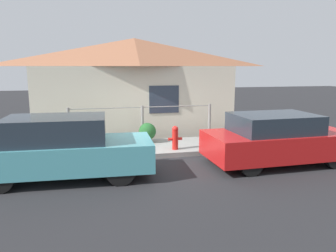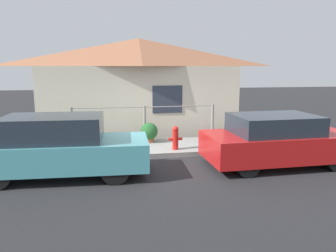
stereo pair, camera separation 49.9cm
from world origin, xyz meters
name	(u,v)px [view 1 (the left image)]	position (x,y,z in m)	size (l,w,h in m)	color
ground_plane	(152,159)	(0.00, 0.00, 0.00)	(60.00, 60.00, 0.00)	#262628
sidewalk	(147,148)	(0.00, 0.99, 0.07)	(24.00, 1.98, 0.15)	gray
house	(135,58)	(0.00, 3.60, 2.96)	(7.78, 2.23, 3.70)	beige
fence	(142,122)	(0.00, 1.83, 0.80)	(4.90, 0.10, 1.19)	gray
car_left	(62,148)	(-2.35, -1.17, 0.74)	(4.18, 1.78, 1.50)	teal
car_right	(277,139)	(3.27, -1.17, 0.69)	(3.99, 1.89, 1.38)	red
fire_hydrant	(175,137)	(0.79, 0.40, 0.53)	(0.43, 0.19, 0.73)	red
potted_plant_near_hydrant	(147,132)	(0.12, 1.50, 0.50)	(0.57, 0.57, 0.66)	#9E5638
potted_plant_by_fence	(92,135)	(-1.66, 1.43, 0.50)	(0.59, 0.59, 0.66)	slate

